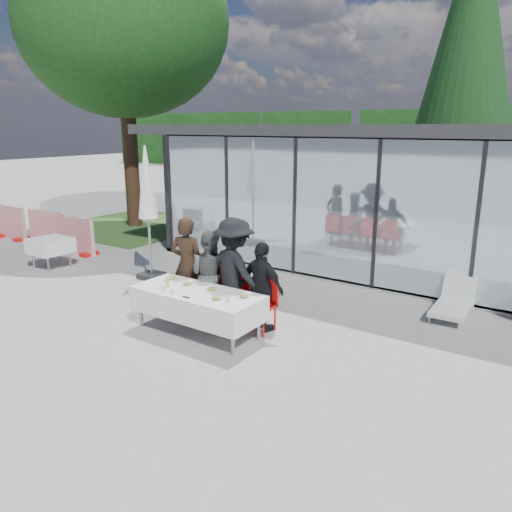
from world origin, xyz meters
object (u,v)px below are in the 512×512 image
at_px(dining_table, 197,303).
at_px(plate_c, 211,289).
at_px(plate_a, 170,279).
at_px(diner_chair_a, 190,283).
at_px(diner_chair_d, 263,300).
at_px(plate_d, 244,297).
at_px(diner_a, 187,265).
at_px(plate_b, 187,284).
at_px(spare_table_left, 50,246).
at_px(market_umbrella, 147,192).
at_px(construction_barriers, 0,222).
at_px(diner_d, 262,287).
at_px(plate_extra, 216,299).
at_px(deciduous_tree, 123,26).
at_px(lounger, 455,300).
at_px(diner_chair_c, 236,294).
at_px(diner_chair_b, 212,288).
at_px(juice_bottle, 167,283).
at_px(conifer_tree, 470,46).
at_px(diner_b, 210,274).
at_px(diner_c, 234,272).
at_px(folded_eyeglasses, 186,297).

bearing_deg(dining_table, plate_c, 36.28).
bearing_deg(plate_a, diner_chair_a, 95.72).
xyz_separation_m(diner_chair_d, plate_d, (0.03, -0.59, 0.24)).
bearing_deg(diner_chair_a, dining_table, -41.68).
distance_m(dining_table, diner_chair_d, 1.12).
xyz_separation_m(diner_a, diner_chair_a, (0.00, 0.04, -0.36)).
relative_size(plate_b, spare_table_left, 0.29).
height_order(market_umbrella, construction_barriers, market_umbrella).
bearing_deg(diner_d, market_umbrella, -7.07).
height_order(diner_chair_a, plate_extra, diner_chair_a).
height_order(dining_table, deciduous_tree, deciduous_tree).
bearing_deg(market_umbrella, lounger, 14.38).
relative_size(plate_c, market_umbrella, 0.08).
relative_size(diner_chair_a, diner_chair_c, 1.00).
distance_m(plate_c, construction_barriers, 10.76).
xyz_separation_m(diner_chair_b, diner_chair_d, (1.13, 0.00, 0.00)).
distance_m(juice_bottle, conifer_tree, 14.03).
xyz_separation_m(plate_d, plate_extra, (-0.30, -0.34, 0.00)).
relative_size(plate_c, juice_bottle, 1.76).
height_order(diner_b, conifer_tree, conifer_tree).
relative_size(diner_chair_c, juice_bottle, 6.79).
height_order(plate_d, lounger, plate_d).
xyz_separation_m(diner_c, plate_d, (0.61, -0.55, -0.18)).
height_order(dining_table, diner_d, diner_d).
relative_size(diner_d, plate_d, 6.15).
height_order(market_umbrella, lounger, market_umbrella).
height_order(diner_chair_b, plate_a, diner_chair_b).
relative_size(dining_table, plate_b, 8.91).
distance_m(diner_chair_a, folded_eyeglasses, 1.45).
xyz_separation_m(plate_c, plate_extra, (0.36, -0.32, 0.00)).
relative_size(diner_a, diner_chair_a, 1.85).
relative_size(plate_b, plate_c, 1.00).
distance_m(juice_bottle, spare_table_left, 5.20).
distance_m(diner_b, conifer_tree, 13.25).
height_order(plate_a, lounger, plate_a).
xyz_separation_m(diner_d, plate_c, (-0.64, -0.56, -0.00)).
distance_m(diner_chair_b, plate_b, 0.67).
bearing_deg(plate_c, diner_chair_c, 84.49).
height_order(diner_chair_c, deciduous_tree, deciduous_tree).
relative_size(folded_eyeglasses, deciduous_tree, 0.01).
distance_m(folded_eyeglasses, spare_table_left, 5.87).
distance_m(diner_a, market_umbrella, 2.61).
xyz_separation_m(diner_a, market_umbrella, (-2.11, 1.07, 1.09)).
relative_size(diner_chair_b, folded_eyeglasses, 6.96).
distance_m(plate_c, folded_eyeglasses, 0.50).
xyz_separation_m(diner_chair_c, juice_bottle, (-0.81, -0.86, 0.28)).
relative_size(diner_chair_d, lounger, 0.72).
height_order(dining_table, plate_c, plate_c).
distance_m(plate_d, spare_table_left, 6.55).
relative_size(diner_chair_d, spare_table_left, 1.13).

